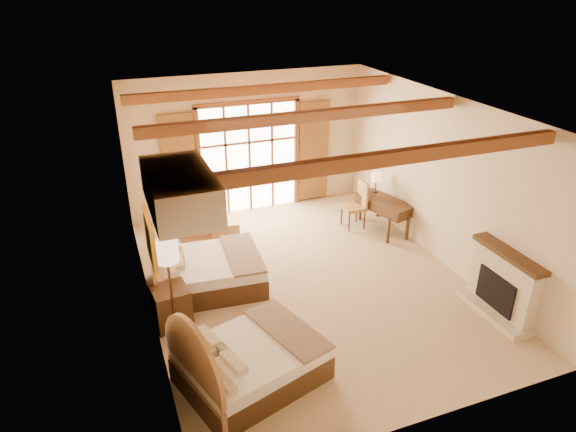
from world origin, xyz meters
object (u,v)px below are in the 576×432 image
bed_far (199,270)px  desk (383,213)px  bed_near (242,361)px  nightstand (171,306)px  armchair (198,224)px

bed_far → desk: size_ratio=1.43×
bed_near → desk: bed_near is taller
desk → bed_far: bearing=176.0°
desk → nightstand: bearing=-176.3°
bed_far → bed_near: bearing=-84.1°
bed_near → armchair: 4.39m
armchair → desk: armchair is taller
bed_far → armchair: 1.92m
nightstand → armchair: size_ratio=0.84×
desk → bed_near: bearing=-157.0°
bed_near → desk: (4.19, 3.40, 0.01)m
nightstand → bed_far: bearing=47.1°
nightstand → armchair: armchair is taller
nightstand → bed_near: bearing=-73.5°
bed_near → desk: size_ratio=1.57×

